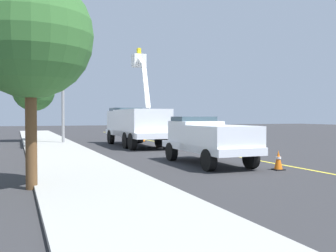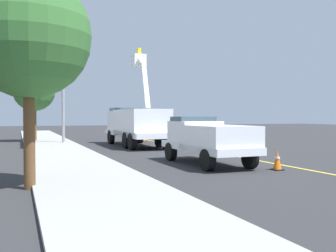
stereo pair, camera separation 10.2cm
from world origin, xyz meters
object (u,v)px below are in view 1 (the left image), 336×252
object	(u,v)px
utility_bucket_truck	(136,123)
service_pickup_truck	(208,138)
traffic_cone_leading	(278,160)
traffic_cone_mid_front	(192,145)
passing_minivan	(172,128)
traffic_signal_mast	(66,69)
traffic_cone_mid_rear	(143,138)

from	to	relation	value
utility_bucket_truck	service_pickup_truck	size ratio (longest dim) A/B	1.46
traffic_cone_leading	traffic_cone_mid_front	distance (m)	8.64
passing_minivan	traffic_signal_mast	bearing A→B (deg)	119.96
passing_minivan	traffic_signal_mast	xyz separation A→B (m)	(-5.86, 10.16, 4.36)
traffic_cone_mid_front	traffic_signal_mast	xyz separation A→B (m)	(6.36, 6.67, 4.99)
traffic_cone_mid_rear	traffic_cone_leading	bearing A→B (deg)	-179.18
traffic_cone_leading	traffic_cone_mid_front	size ratio (longest dim) A/B	1.10
traffic_cone_mid_front	traffic_cone_mid_rear	distance (m)	8.63
utility_bucket_truck	traffic_cone_mid_front	distance (m)	5.24
traffic_signal_mast	traffic_cone_leading	bearing A→B (deg)	-156.69
traffic_cone_mid_front	traffic_signal_mast	bearing A→B (deg)	46.33
traffic_cone_leading	traffic_signal_mast	xyz separation A→B (m)	(15.00, 6.46, 4.96)
passing_minivan	traffic_cone_leading	world-z (taller)	passing_minivan
traffic_cone_leading	traffic_cone_mid_rear	world-z (taller)	traffic_cone_leading
traffic_cone_mid_front	traffic_cone_leading	bearing A→B (deg)	178.66
passing_minivan	traffic_signal_mast	distance (m)	12.51
utility_bucket_truck	traffic_cone_leading	world-z (taller)	utility_bucket_truck
traffic_cone_leading	traffic_cone_mid_rear	bearing A→B (deg)	0.82
service_pickup_truck	traffic_cone_mid_front	distance (m)	6.47
traffic_cone_leading	traffic_signal_mast	bearing A→B (deg)	23.31
utility_bucket_truck	traffic_cone_leading	distance (m)	13.43
service_pickup_truck	traffic_signal_mast	size ratio (longest dim) A/B	0.73
traffic_cone_leading	passing_minivan	bearing A→B (deg)	-10.04
traffic_cone_leading	traffic_cone_mid_rear	xyz separation A→B (m)	(17.25, 0.25, -0.03)
passing_minivan	traffic_cone_leading	size ratio (longest dim) A/B	6.37
service_pickup_truck	passing_minivan	distance (m)	19.13
traffic_cone_mid_rear	utility_bucket_truck	bearing A→B (deg)	156.73
passing_minivan	traffic_cone_mid_front	distance (m)	12.72
traffic_signal_mast	service_pickup_truck	bearing A→B (deg)	-159.31
utility_bucket_truck	traffic_signal_mast	xyz separation A→B (m)	(1.77, 4.48, 3.72)
utility_bucket_truck	passing_minivan	xyz separation A→B (m)	(7.63, -5.67, -0.64)
utility_bucket_truck	traffic_cone_mid_front	world-z (taller)	utility_bucket_truck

